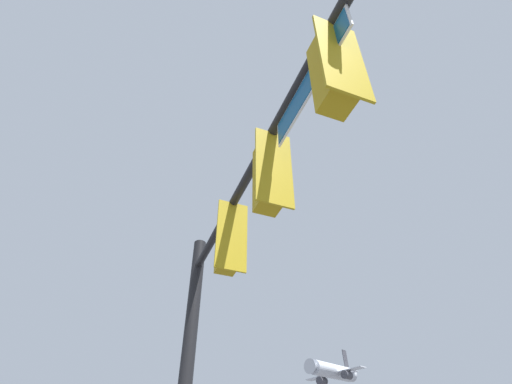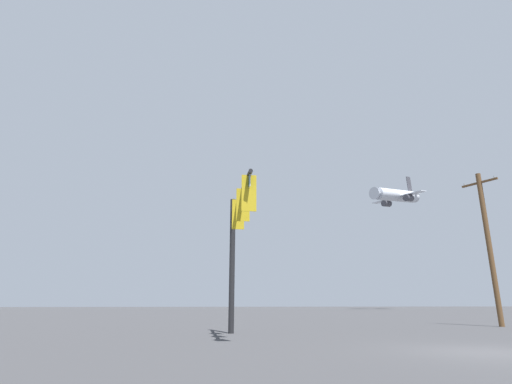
% 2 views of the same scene
% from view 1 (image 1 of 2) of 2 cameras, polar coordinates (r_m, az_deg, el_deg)
% --- Properties ---
extents(signal_pole_near, '(6.40, 0.63, 6.25)m').
position_cam_1_polar(signal_pole_near, '(6.26, -3.95, -11.39)').
color(signal_pole_near, black).
rests_on(signal_pole_near, ground_plane).
extents(airplane, '(16.03, 17.98, 9.24)m').
position_cam_1_polar(airplane, '(108.23, 10.78, -23.88)').
color(airplane, silver).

